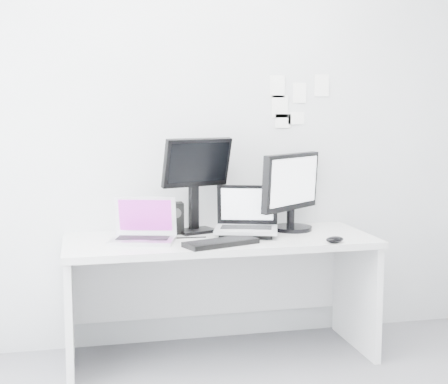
{
  "coord_description": "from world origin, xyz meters",
  "views": [
    {
      "loc": [
        -0.8,
        -2.38,
        1.47
      ],
      "look_at": [
        0.02,
        1.23,
        1.0
      ],
      "focal_mm": 51.84,
      "sensor_mm": 36.0,
      "label": 1
    }
  ],
  "objects": [
    {
      "name": "back_wall",
      "position": [
        0.0,
        1.6,
        1.35
      ],
      "size": [
        3.6,
        0.0,
        3.6
      ],
      "primitive_type": "plane",
      "rotation": [
        1.57,
        0.0,
        0.0
      ],
      "color": "silver",
      "rests_on": "ground"
    },
    {
      "name": "desk",
      "position": [
        0.0,
        1.25,
        0.36
      ],
      "size": [
        1.8,
        0.7,
        0.73
      ],
      "primitive_type": "cube",
      "color": "silver",
      "rests_on": "ground"
    },
    {
      "name": "macbook",
      "position": [
        -0.46,
        1.2,
        0.86
      ],
      "size": [
        0.41,
        0.35,
        0.27
      ],
      "primitive_type": "cube",
      "rotation": [
        0.0,
        0.0,
        -0.28
      ],
      "color": "#BCBDC1",
      "rests_on": "desk"
    },
    {
      "name": "speaker",
      "position": [
        -0.24,
        1.43,
        0.82
      ],
      "size": [
        0.1,
        0.1,
        0.19
      ],
      "primitive_type": "cube",
      "rotation": [
        0.0,
        0.0,
        0.03
      ],
      "color": "black",
      "rests_on": "desk"
    },
    {
      "name": "dell_laptop",
      "position": [
        0.16,
        1.24,
        0.88
      ],
      "size": [
        0.43,
        0.38,
        0.3
      ],
      "primitive_type": "cube",
      "rotation": [
        0.0,
        0.0,
        -0.31
      ],
      "color": "#A2A4AA",
      "rests_on": "desk"
    },
    {
      "name": "rear_monitor",
      "position": [
        -0.11,
        1.43,
        1.03
      ],
      "size": [
        0.46,
        0.29,
        0.59
      ],
      "primitive_type": "cube",
      "rotation": [
        0.0,
        0.0,
        0.33
      ],
      "color": "black",
      "rests_on": "desk"
    },
    {
      "name": "samsung_monitor",
      "position": [
        0.49,
        1.38,
        0.98
      ],
      "size": [
        0.58,
        0.53,
        0.5
      ],
      "primitive_type": "cube",
      "rotation": [
        0.0,
        0.0,
        0.66
      ],
      "color": "black",
      "rests_on": "desk"
    },
    {
      "name": "keyboard",
      "position": [
        -0.04,
        1.03,
        0.74
      ],
      "size": [
        0.45,
        0.28,
        0.03
      ],
      "primitive_type": "cube",
      "rotation": [
        0.0,
        0.0,
        0.35
      ],
      "color": "black",
      "rests_on": "desk"
    },
    {
      "name": "mouse",
      "position": [
        0.6,
        0.95,
        0.75
      ],
      "size": [
        0.13,
        0.1,
        0.04
      ],
      "primitive_type": "ellipsoid",
      "rotation": [
        0.0,
        0.0,
        0.29
      ],
      "color": "black",
      "rests_on": "desk"
    },
    {
      "name": "wall_note_0",
      "position": [
        0.45,
        1.59,
        1.62
      ],
      "size": [
        0.1,
        0.0,
        0.14
      ],
      "primitive_type": "cube",
      "color": "white",
      "rests_on": "back_wall"
    },
    {
      "name": "wall_note_1",
      "position": [
        0.6,
        1.59,
        1.58
      ],
      "size": [
        0.09,
        0.0,
        0.13
      ],
      "primitive_type": "cube",
      "color": "white",
      "rests_on": "back_wall"
    },
    {
      "name": "wall_note_2",
      "position": [
        0.75,
        1.59,
        1.63
      ],
      "size": [
        0.1,
        0.0,
        0.14
      ],
      "primitive_type": "cube",
      "color": "white",
      "rests_on": "back_wall"
    },
    {
      "name": "wall_note_3",
      "position": [
        0.58,
        1.59,
        1.42
      ],
      "size": [
        0.11,
        0.0,
        0.08
      ],
      "primitive_type": "cube",
      "color": "white",
      "rests_on": "back_wall"
    },
    {
      "name": "wall_note_4",
      "position": [
        0.49,
        1.59,
        1.4
      ],
      "size": [
        0.1,
        0.0,
        0.09
      ],
      "primitive_type": "cube",
      "color": "white",
      "rests_on": "back_wall"
    },
    {
      "name": "wall_note_5",
      "position": [
        0.47,
        1.59,
        1.49
      ],
      "size": [
        0.11,
        0.0,
        0.14
      ],
      "primitive_type": "cube",
      "color": "white",
      "rests_on": "back_wall"
    }
  ]
}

